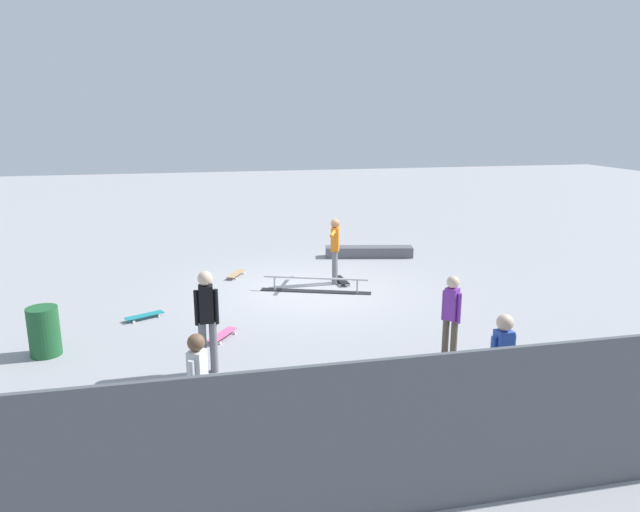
{
  "coord_description": "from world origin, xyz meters",
  "views": [
    {
      "loc": [
        2.59,
        12.97,
        4.14
      ],
      "look_at": [
        -0.12,
        0.6,
        1.0
      ],
      "focal_mm": 32.22,
      "sensor_mm": 36.0,
      "label": 1
    }
  ],
  "objects_px": {
    "skater_main": "(335,246)",
    "grind_rail": "(316,285)",
    "bystander_blue_shirt": "(501,365)",
    "loose_skateboard_pink": "(222,335)",
    "skate_ledge": "(369,252)",
    "bystander_black_shirt": "(207,316)",
    "loose_skateboard_teal": "(144,316)",
    "loose_skateboard_natural": "(236,274)",
    "bystander_purple_shirt": "(451,314)",
    "skateboard_main": "(341,280)",
    "trash_bin": "(44,331)",
    "bystander_white_shirt": "(198,386)"
  },
  "relations": [
    {
      "from": "skater_main",
      "to": "skateboard_main",
      "type": "distance_m",
      "value": 0.9
    },
    {
      "from": "skateboard_main",
      "to": "loose_skateboard_natural",
      "type": "height_order",
      "value": "same"
    },
    {
      "from": "skater_main",
      "to": "loose_skateboard_pink",
      "type": "height_order",
      "value": "skater_main"
    },
    {
      "from": "skate_ledge",
      "to": "bystander_black_shirt",
      "type": "bearing_deg",
      "value": 54.96
    },
    {
      "from": "grind_rail",
      "to": "bystander_purple_shirt",
      "type": "xyz_separation_m",
      "value": [
        -1.39,
        4.43,
        0.71
      ]
    },
    {
      "from": "skate_ledge",
      "to": "grind_rail",
      "type": "bearing_deg",
      "value": 53.23
    },
    {
      "from": "bystander_white_shirt",
      "to": "skate_ledge",
      "type": "bearing_deg",
      "value": 0.43
    },
    {
      "from": "skateboard_main",
      "to": "bystander_white_shirt",
      "type": "relative_size",
      "value": 0.52
    },
    {
      "from": "bystander_purple_shirt",
      "to": "loose_skateboard_teal",
      "type": "distance_m",
      "value": 6.28
    },
    {
      "from": "grind_rail",
      "to": "bystander_white_shirt",
      "type": "xyz_separation_m",
      "value": [
        2.79,
        6.23,
        0.73
      ]
    },
    {
      "from": "bystander_black_shirt",
      "to": "loose_skateboard_teal",
      "type": "relative_size",
      "value": 2.14
    },
    {
      "from": "skate_ledge",
      "to": "bystander_white_shirt",
      "type": "bearing_deg",
      "value": 61.38
    },
    {
      "from": "bystander_purple_shirt",
      "to": "loose_skateboard_pink",
      "type": "height_order",
      "value": "bystander_purple_shirt"
    },
    {
      "from": "bystander_white_shirt",
      "to": "bystander_black_shirt",
      "type": "distance_m",
      "value": 2.3
    },
    {
      "from": "skateboard_main",
      "to": "loose_skateboard_teal",
      "type": "distance_m",
      "value": 4.94
    },
    {
      "from": "grind_rail",
      "to": "trash_bin",
      "type": "bearing_deg",
      "value": 45.49
    },
    {
      "from": "bystander_blue_shirt",
      "to": "loose_skateboard_natural",
      "type": "bearing_deg",
      "value": -74.02
    },
    {
      "from": "skate_ledge",
      "to": "loose_skateboard_teal",
      "type": "height_order",
      "value": "skate_ledge"
    },
    {
      "from": "bystander_black_shirt",
      "to": "trash_bin",
      "type": "distance_m",
      "value": 3.14
    },
    {
      "from": "grind_rail",
      "to": "loose_skateboard_pink",
      "type": "distance_m",
      "value": 3.43
    },
    {
      "from": "loose_skateboard_pink",
      "to": "bystander_purple_shirt",
      "type": "bearing_deg",
      "value": 96.98
    },
    {
      "from": "bystander_black_shirt",
      "to": "loose_skateboard_natural",
      "type": "distance_m",
      "value": 5.81
    },
    {
      "from": "skate_ledge",
      "to": "skater_main",
      "type": "distance_m",
      "value": 3.07
    },
    {
      "from": "loose_skateboard_pink",
      "to": "loose_skateboard_natural",
      "type": "xyz_separation_m",
      "value": [
        -0.58,
        -4.24,
        0.0
      ]
    },
    {
      "from": "skater_main",
      "to": "grind_rail",
      "type": "bearing_deg",
      "value": -25.26
    },
    {
      "from": "bystander_blue_shirt",
      "to": "loose_skateboard_pink",
      "type": "bearing_deg",
      "value": -52.55
    },
    {
      "from": "skater_main",
      "to": "loose_skateboard_teal",
      "type": "height_order",
      "value": "skater_main"
    },
    {
      "from": "grind_rail",
      "to": "skater_main",
      "type": "distance_m",
      "value": 1.16
    },
    {
      "from": "loose_skateboard_teal",
      "to": "trash_bin",
      "type": "distance_m",
      "value": 2.21
    },
    {
      "from": "skateboard_main",
      "to": "trash_bin",
      "type": "bearing_deg",
      "value": 113.92
    },
    {
      "from": "loose_skateboard_teal",
      "to": "skate_ledge",
      "type": "bearing_deg",
      "value": 7.27
    },
    {
      "from": "grind_rail",
      "to": "skateboard_main",
      "type": "xyz_separation_m",
      "value": [
        -0.79,
        -0.57,
        -0.08
      ]
    },
    {
      "from": "grind_rail",
      "to": "loose_skateboard_teal",
      "type": "bearing_deg",
      "value": 35.46
    },
    {
      "from": "skater_main",
      "to": "bystander_white_shirt",
      "type": "relative_size",
      "value": 1.05
    },
    {
      "from": "skate_ledge",
      "to": "skater_main",
      "type": "xyz_separation_m",
      "value": [
        1.65,
        2.46,
        0.8
      ]
    },
    {
      "from": "grind_rail",
      "to": "bystander_blue_shirt",
      "type": "bearing_deg",
      "value": 119.54
    },
    {
      "from": "grind_rail",
      "to": "skate_ledge",
      "type": "bearing_deg",
      "value": -107.04
    },
    {
      "from": "bystander_blue_shirt",
      "to": "trash_bin",
      "type": "bearing_deg",
      "value": -34.23
    },
    {
      "from": "skateboard_main",
      "to": "bystander_black_shirt",
      "type": "height_order",
      "value": "bystander_black_shirt"
    },
    {
      "from": "bystander_blue_shirt",
      "to": "skate_ledge",
      "type": "bearing_deg",
      "value": -100.06
    },
    {
      "from": "grind_rail",
      "to": "bystander_purple_shirt",
      "type": "height_order",
      "value": "bystander_purple_shirt"
    },
    {
      "from": "bystander_white_shirt",
      "to": "loose_skateboard_pink",
      "type": "relative_size",
      "value": 2.03
    },
    {
      "from": "grind_rail",
      "to": "loose_skateboard_natural",
      "type": "height_order",
      "value": "grind_rail"
    },
    {
      "from": "bystander_black_shirt",
      "to": "loose_skateboard_natural",
      "type": "xyz_separation_m",
      "value": [
        -0.86,
        -5.67,
        -0.9
      ]
    },
    {
      "from": "skateboard_main",
      "to": "bystander_purple_shirt",
      "type": "relative_size",
      "value": 0.53
    },
    {
      "from": "loose_skateboard_pink",
      "to": "trash_bin",
      "type": "relative_size",
      "value": 0.88
    },
    {
      "from": "loose_skateboard_teal",
      "to": "bystander_purple_shirt",
      "type": "bearing_deg",
      "value": -59.11
    },
    {
      "from": "skateboard_main",
      "to": "bystander_black_shirt",
      "type": "xyz_separation_m",
      "value": [
        3.41,
        4.51,
        0.9
      ]
    },
    {
      "from": "bystander_blue_shirt",
      "to": "bystander_black_shirt",
      "type": "relative_size",
      "value": 0.94
    },
    {
      "from": "bystander_white_shirt",
      "to": "loose_skateboard_teal",
      "type": "bearing_deg",
      "value": 40.83
    }
  ]
}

